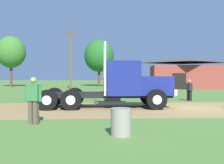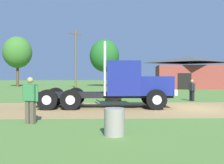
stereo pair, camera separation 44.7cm
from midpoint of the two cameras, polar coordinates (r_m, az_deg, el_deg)
ground_plane at (r=15.74m, az=16.13°, el=-5.42°), size 200.00×200.00×0.00m
dirt_track at (r=15.74m, az=16.13°, el=-5.41°), size 120.00×6.80×0.01m
truck_foreground_white at (r=15.41m, az=1.34°, el=-0.77°), size 8.03×2.72×3.70m
visitor_by_barrel at (r=10.59m, az=-17.65°, el=-3.33°), size 0.64×0.40×1.79m
visitor_far_side at (r=20.32m, az=15.63°, el=-1.54°), size 0.39×0.60×1.56m
steel_barrel at (r=8.24m, az=0.37°, el=-8.54°), size 0.63×0.63×0.84m
shed_building at (r=41.11m, az=14.91°, el=1.87°), size 10.93×8.96×4.69m
utility_pole_near at (r=37.65m, az=-9.19°, el=5.23°), size 1.65×1.66×8.32m
tree_left at (r=48.36m, az=-21.06°, el=5.98°), size 4.87×4.87×8.54m
tree_mid at (r=46.93m, az=-3.07°, el=5.63°), size 5.17×5.17×8.22m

